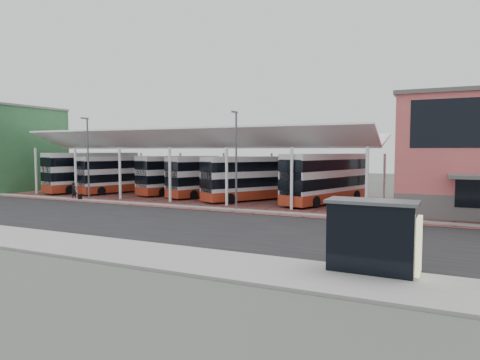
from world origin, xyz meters
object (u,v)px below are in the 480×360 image
(bus_1, at_px, (121,174))
(bus_3, at_px, (211,177))
(bus_2, at_px, (180,175))
(bus_4, at_px, (252,179))
(pedestrian, at_px, (74,191))
(bus_shelter, at_px, (379,229))
(bus_5, at_px, (326,179))
(bus_0, at_px, (93,172))

(bus_1, distance_m, bus_3, 11.52)
(bus_2, bearing_deg, bus_4, 5.73)
(bus_2, xyz_separation_m, pedestrian, (-6.54, -9.10, -1.26))
(bus_3, height_order, bus_4, bus_4)
(bus_shelter, bearing_deg, bus_5, 110.10)
(pedestrian, bearing_deg, bus_shelter, -104.63)
(bus_1, distance_m, pedestrian, 7.60)
(bus_5, distance_m, pedestrian, 24.70)
(bus_2, bearing_deg, bus_0, -150.15)
(bus_2, distance_m, bus_shelter, 33.77)
(bus_0, distance_m, bus_4, 20.68)
(bus_5, bearing_deg, bus_shelter, -53.15)
(bus_0, relative_size, bus_3, 1.10)
(bus_2, bearing_deg, pedestrian, -107.06)
(bus_1, distance_m, bus_shelter, 38.22)
(bus_1, xyz_separation_m, pedestrian, (0.50, -7.48, -1.24))
(pedestrian, bearing_deg, bus_0, 41.91)
(bus_1, height_order, bus_4, bus_4)
(bus_4, distance_m, bus_5, 7.12)
(bus_4, relative_size, pedestrian, 6.03)
(bus_0, xyz_separation_m, bus_4, (20.68, -0.10, -0.16))
(bus_2, distance_m, bus_5, 16.96)
(bus_4, bearing_deg, bus_shelter, -24.28)
(bus_2, distance_m, bus_3, 4.52)
(bus_3, relative_size, bus_5, 0.92)
(bus_0, relative_size, bus_5, 1.01)
(bus_4, distance_m, pedestrian, 17.79)
(bus_0, relative_size, bus_shelter, 3.17)
(bus_2, bearing_deg, bus_3, 8.29)
(bus_2, relative_size, bus_shelter, 2.91)
(bus_4, relative_size, bus_5, 0.89)
(bus_2, height_order, bus_shelter, bus_2)
(bus_shelter, bearing_deg, bus_3, 132.72)
(bus_1, relative_size, bus_shelter, 2.89)
(bus_2, xyz_separation_m, bus_3, (4.45, -0.81, -0.01))
(pedestrian, relative_size, bus_shelter, 0.47)
(pedestrian, distance_m, bus_shelter, 34.08)
(bus_2, relative_size, bus_5, 0.93)
(bus_0, bearing_deg, bus_1, 23.95)
(bus_shelter, bearing_deg, bus_1, 146.55)
(bus_1, xyz_separation_m, bus_4, (16.87, -0.63, 0.04))
(bus_5, bearing_deg, bus_0, -160.59)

